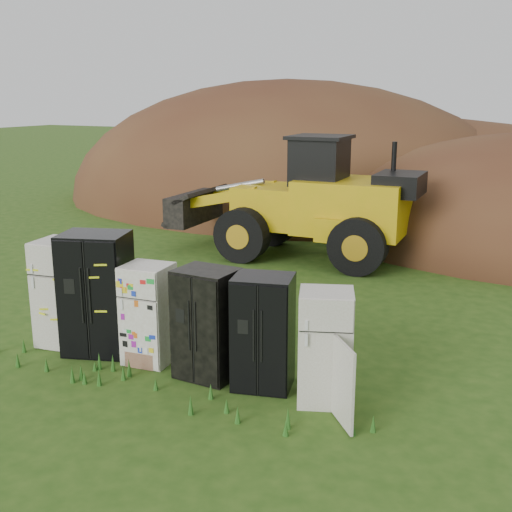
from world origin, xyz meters
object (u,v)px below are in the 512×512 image
(fridge_black_side, at_px, (97,293))
(wheel_loader, at_px, (289,196))
(fridge_leftmost, at_px, (64,293))
(fridge_sticker, at_px, (149,314))
(fridge_black_right, at_px, (263,332))
(fridge_open_door, at_px, (325,347))
(fridge_dark_mid, at_px, (207,324))

(fridge_black_side, relative_size, wheel_loader, 0.31)
(fridge_leftmost, height_order, wheel_loader, wheel_loader)
(fridge_leftmost, relative_size, fridge_black_side, 0.90)
(fridge_black_side, bearing_deg, fridge_sticker, -17.01)
(fridge_black_right, height_order, wheel_loader, wheel_loader)
(fridge_black_side, xyz_separation_m, fridge_black_right, (3.00, 0.01, -0.16))
(fridge_leftmost, bearing_deg, fridge_black_side, -9.57)
(fridge_leftmost, relative_size, fridge_open_door, 1.13)
(fridge_dark_mid, height_order, fridge_black_right, fridge_dark_mid)
(fridge_black_side, xyz_separation_m, fridge_dark_mid, (2.10, -0.05, -0.16))
(fridge_leftmost, height_order, fridge_black_right, fridge_leftmost)
(fridge_black_side, bearing_deg, wheel_loader, 70.04)
(fridge_black_side, height_order, fridge_sticker, fridge_black_side)
(fridge_leftmost, bearing_deg, fridge_black_right, -8.21)
(fridge_dark_mid, distance_m, fridge_open_door, 1.87)
(fridge_sticker, relative_size, fridge_black_right, 0.95)
(fridge_leftmost, distance_m, fridge_black_right, 3.73)
(fridge_black_side, distance_m, fridge_sticker, 1.02)
(fridge_leftmost, height_order, fridge_black_side, fridge_black_side)
(fridge_black_side, height_order, wheel_loader, wheel_loader)
(fridge_dark_mid, xyz_separation_m, fridge_black_right, (0.90, 0.06, -0.00))
(fridge_sticker, relative_size, fridge_dark_mid, 0.95)
(wheel_loader, bearing_deg, fridge_sticker, -86.77)
(fridge_leftmost, relative_size, fridge_sticker, 1.14)
(fridge_black_side, xyz_separation_m, fridge_open_door, (3.97, -0.04, -0.20))
(fridge_black_side, relative_size, fridge_sticker, 1.26)
(fridge_open_door, bearing_deg, fridge_dark_mid, 159.87)
(fridge_black_right, bearing_deg, fridge_leftmost, 165.99)
(fridge_leftmost, distance_m, wheel_loader, 7.39)
(fridge_black_side, xyz_separation_m, wheel_loader, (0.23, 7.32, 0.58))
(fridge_black_side, relative_size, fridge_open_door, 1.25)
(fridge_black_side, distance_m, fridge_open_door, 3.97)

